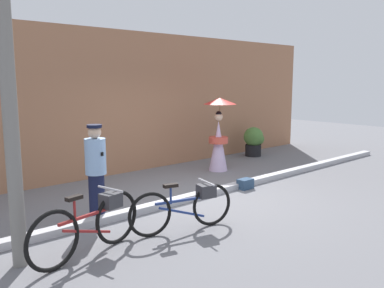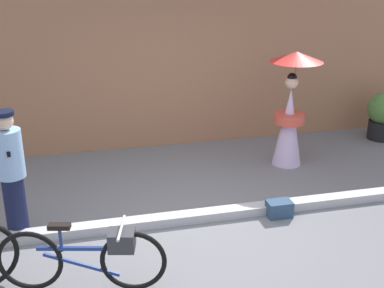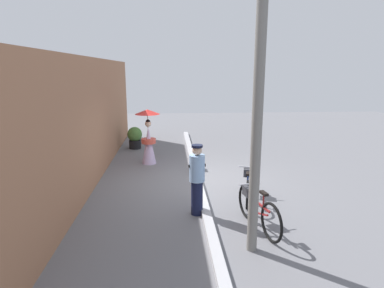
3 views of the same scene
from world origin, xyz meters
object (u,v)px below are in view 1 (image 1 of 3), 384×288
Objects in this scene: potted_plant_by_door at (254,140)px; backpack_on_pavement at (246,184)px; person_with_parasol at (219,134)px; utility_pole at (7,71)px; person_officer at (96,170)px; bicycle_near_officer at (187,205)px; bicycle_far_side at (91,223)px.

potted_plant_by_door reaches higher than backpack_on_pavement.
person_with_parasol is 5.67× the size of backpack_on_pavement.
person_officer is at bearing 29.25° from utility_pole.
backpack_on_pavement is 5.39m from utility_pole.
bicycle_near_officer is 6.50m from potted_plant_by_door.
bicycle_far_side is 1.42m from person_officer.
utility_pole is (-1.54, -0.86, 1.56)m from person_officer.
utility_pole reaches higher than bicycle_near_officer.
person_officer is at bearing -162.55° from potted_plant_by_door.
potted_plant_by_door is at bearing 37.45° from backpack_on_pavement.
bicycle_near_officer is 5.17× the size of backpack_on_pavement.
bicycle_far_side is at bearing -153.03° from person_with_parasol.
person_officer is (0.71, 1.16, 0.41)m from bicycle_far_side.
potted_plant_by_door is 3.88m from backpack_on_pavement.
potted_plant_by_door is (5.57, 3.34, 0.08)m from bicycle_near_officer.
person_officer is 2.35m from utility_pole.
utility_pole is at bearing -150.75° from person_officer.
bicycle_near_officer is 1.91× the size of potted_plant_by_door.
potted_plant_by_door is 0.19× the size of utility_pole.
person_with_parasol reaches higher than potted_plant_by_door.
person_with_parasol is (4.16, 1.32, 0.11)m from person_officer.
person_officer is 6.70m from potted_plant_by_door.
person_officer is 0.33× the size of utility_pole.
person_officer reaches higher than potted_plant_by_door.
bicycle_far_side is at bearing -155.93° from potted_plant_by_door.
utility_pole is at bearing 168.69° from bicycle_near_officer.
utility_pole reaches higher than person_with_parasol.
bicycle_far_side reaches higher than bicycle_near_officer.
bicycle_far_side is at bearing -20.07° from utility_pole.
person_with_parasol reaches higher than bicycle_near_officer.
backpack_on_pavement is at bearing -116.94° from person_with_parasol.
bicycle_far_side is (-1.52, 0.17, 0.04)m from bicycle_near_officer.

